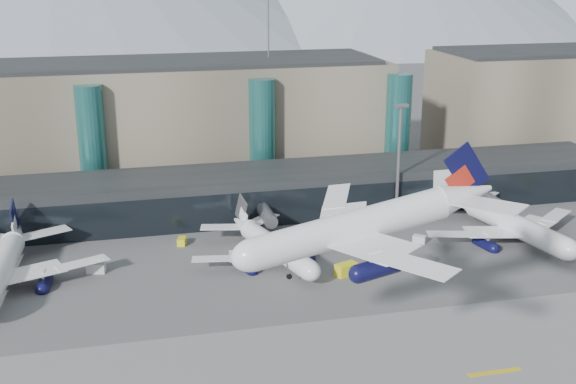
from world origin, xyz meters
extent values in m
plane|color=#515154|center=(0.00, 0.00, 0.00)|extent=(900.00, 900.00, 0.00)
cube|color=gold|center=(20.00, -15.00, 0.05)|extent=(8.00, 1.00, 0.02)
cube|color=black|center=(0.00, 58.00, 5.00)|extent=(170.00, 18.00, 10.00)
cube|color=black|center=(0.00, 49.10, 4.00)|extent=(170.00, 0.40, 8.00)
cylinder|color=slate|center=(0.00, 47.00, 4.20)|extent=(2.80, 14.00, 2.80)
cube|color=slate|center=(0.00, 47.00, 1.20)|extent=(1.20, 1.20, 2.40)
cylinder|color=slate|center=(50.00, 47.00, 4.20)|extent=(2.80, 14.00, 2.80)
cube|color=slate|center=(50.00, 47.00, 1.20)|extent=(1.20, 1.20, 2.40)
cube|color=gray|center=(-25.00, 90.00, 15.00)|extent=(130.00, 30.00, 30.00)
cube|color=black|center=(-25.00, 90.00, 30.50)|extent=(123.50, 28.00, 1.00)
cube|color=gray|center=(95.00, 90.00, 15.00)|extent=(70.00, 30.00, 30.00)
cube|color=black|center=(95.00, 90.00, 30.50)|extent=(66.50, 28.00, 1.00)
cylinder|color=#226160|center=(-35.00, 74.00, 14.00)|extent=(6.40, 6.40, 28.00)
cylinder|color=#226160|center=(5.00, 74.00, 14.00)|extent=(6.40, 6.40, 28.00)
cylinder|color=#226160|center=(40.00, 74.00, 14.00)|extent=(6.40, 6.40, 28.00)
cylinder|color=slate|center=(10.00, 90.00, 38.00)|extent=(0.40, 0.40, 16.00)
cylinder|color=slate|center=(30.00, 48.00, 12.50)|extent=(0.70, 0.70, 25.00)
cube|color=slate|center=(30.00, 48.00, 25.30)|extent=(3.00, 1.20, 0.60)
cylinder|color=white|center=(0.69, -13.90, 24.57)|extent=(25.26, 5.64, 4.15)
ellipsoid|color=white|center=(-11.81, -14.65, 24.57)|extent=(6.05, 4.49, 4.15)
cone|color=white|center=(16.77, -12.93, 24.78)|extent=(7.40, 4.57, 4.15)
cube|color=white|center=(3.01, -22.72, 23.88)|extent=(13.87, 18.64, 0.21)
cylinder|color=#0B0C34|center=(1.46, -20.67, 21.77)|extent=(5.14, 2.58, 2.28)
cube|color=white|center=(17.07, -17.94, 24.98)|extent=(7.91, 9.81, 0.17)
cube|color=white|center=(1.94, -4.86, 23.88)|extent=(12.24, 18.88, 0.21)
cylinder|color=#0B0C34|center=(0.64, -7.09, 21.77)|extent=(5.14, 2.58, 2.28)
cube|color=white|center=(16.47, -7.93, 24.98)|extent=(7.13, 9.95, 0.17)
cube|color=#0B0C34|center=(17.13, -12.91, 28.10)|extent=(6.21, 0.62, 7.31)
cube|color=#B42316|center=(16.06, -12.98, 26.85)|extent=(4.16, 0.54, 4.00)
cylinder|color=slate|center=(-8.06, -14.42, 21.87)|extent=(0.17, 0.17, 3.32)
cylinder|color=black|center=(-8.06, -14.42, 20.42)|extent=(0.75, 0.31, 0.74)
cylinder|color=black|center=(1.91, -16.32, 20.42)|extent=(0.97, 0.42, 0.95)
cylinder|color=black|center=(1.62, -11.35, 20.42)|extent=(0.97, 0.42, 0.95)
cylinder|color=white|center=(-50.28, 30.93, 4.87)|extent=(5.70, 26.54, 4.37)
cone|color=white|center=(-49.42, 47.85, 5.08)|extent=(4.74, 7.74, 4.37)
cube|color=white|center=(-40.79, 32.33, 4.14)|extent=(19.85, 13.01, 0.22)
cylinder|color=#0B0C34|center=(-43.12, 30.94, 1.92)|extent=(2.67, 5.39, 2.40)
cube|color=white|center=(-44.16, 47.58, 5.30)|extent=(10.46, 7.56, 0.17)
cube|color=#0B0C34|center=(-49.40, 48.22, 8.58)|extent=(0.59, 6.53, 7.69)
cube|color=white|center=(-49.46, 47.10, 7.27)|extent=(0.53, 4.37, 4.20)
cylinder|color=black|center=(-47.61, 31.92, 0.50)|extent=(0.44, 1.01, 1.00)
cylinder|color=white|center=(-1.86, 31.00, 4.22)|extent=(10.18, 22.96, 3.78)
ellipsoid|color=white|center=(1.42, 20.06, 4.22)|extent=(5.15, 6.16, 3.78)
cone|color=white|center=(-6.07, 45.06, 4.41)|extent=(5.50, 7.34, 3.78)
cube|color=white|center=(5.49, 34.90, 3.59)|extent=(15.87, 14.99, 0.19)
cylinder|color=#0B0C34|center=(3.99, 33.09, 1.66)|extent=(3.31, 4.97, 2.08)
cube|color=white|center=(-1.70, 46.38, 4.59)|extent=(8.33, 8.28, 0.15)
cube|color=white|center=(-10.14, 30.22, 3.59)|extent=(16.94, 7.85, 0.19)
cylinder|color=#0B0C34|center=(-7.89, 29.53, 1.66)|extent=(3.31, 4.97, 2.08)
cube|color=white|center=(-10.45, 43.75, 4.59)|extent=(8.96, 4.86, 0.15)
cube|color=slate|center=(-6.16, 45.38, 7.43)|extent=(1.84, 5.48, 6.66)
cube|color=white|center=(-5.88, 44.44, 6.30)|extent=(1.34, 3.70, 3.64)
cylinder|color=slate|center=(0.44, 23.34, 1.76)|extent=(0.15, 0.15, 3.03)
cylinder|color=black|center=(0.44, 23.34, 0.43)|extent=(0.42, 0.71, 0.67)
cylinder|color=black|center=(0.04, 32.59, 0.43)|extent=(0.57, 0.92, 0.86)
cylinder|color=black|center=(-4.31, 31.29, 0.43)|extent=(0.57, 0.92, 0.86)
cylinder|color=white|center=(47.72, 31.00, 4.90)|extent=(9.48, 26.89, 4.40)
ellipsoid|color=white|center=(50.30, 17.98, 4.90)|extent=(5.51, 6.90, 4.40)
cone|color=white|center=(44.40, 47.74, 5.12)|extent=(5.79, 8.29, 4.40)
cube|color=white|center=(56.65, 34.70, 4.17)|extent=(19.10, 16.40, 0.22)
cylinder|color=#0B0C34|center=(54.71, 32.77, 1.93)|extent=(3.41, 5.68, 2.42)
cube|color=white|center=(49.60, 48.77, 5.34)|extent=(10.04, 9.17, 0.18)
cube|color=white|center=(38.05, 31.01, 4.17)|extent=(19.95, 10.78, 0.22)
cylinder|color=#0B0C34|center=(40.58, 29.97, 1.93)|extent=(3.41, 5.68, 2.42)
cube|color=white|center=(39.19, 46.70, 5.34)|extent=(10.53, 6.48, 0.18)
cube|color=#0B0C34|center=(44.32, 48.11, 8.64)|extent=(1.54, 6.49, 7.74)
cube|color=white|center=(44.54, 46.99, 7.32)|extent=(1.16, 4.37, 4.23)
cylinder|color=slate|center=(49.53, 21.89, 2.04)|extent=(0.18, 0.18, 3.52)
cylinder|color=black|center=(49.53, 21.89, 0.50)|extent=(0.43, 0.82, 0.78)
cylinder|color=black|center=(50.08, 32.63, 0.50)|extent=(0.58, 1.06, 1.00)
cylinder|color=black|center=(44.91, 31.60, 0.50)|extent=(0.58, 1.06, 1.00)
cube|color=silver|center=(-34.50, 32.59, 0.93)|extent=(3.58, 2.43, 1.85)
cube|color=yellow|center=(-17.91, 42.76, 0.73)|extent=(2.19, 2.86, 1.46)
cube|color=#525257|center=(25.75, 22.32, 0.85)|extent=(3.25, 1.99, 1.71)
cube|color=silver|center=(22.61, 38.44, 0.69)|extent=(2.69, 2.57, 1.39)
cube|color=silver|center=(29.19, 32.85, 0.75)|extent=(2.94, 2.81, 1.51)
cube|color=yellow|center=(9.87, 21.08, 1.10)|extent=(4.48, 3.39, 2.20)
camera|label=1|loc=(-28.00, -93.84, 54.35)|focal=45.00mm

